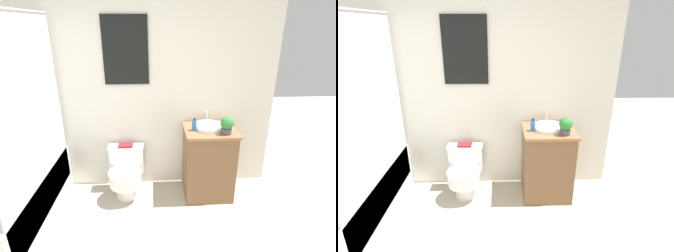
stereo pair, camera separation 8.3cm
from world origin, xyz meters
TOP-DOWN VIEW (x-y plane):
  - wall_back at (0.00, 2.11)m, footprint 3.56×0.07m
  - shower_area at (-0.94, 1.35)m, footprint 0.66×1.47m
  - toilet at (0.07, 1.84)m, footprint 0.40×0.48m
  - vanity at (1.00, 1.82)m, footprint 0.55×0.50m
  - sink at (1.00, 1.84)m, footprint 0.34×0.37m
  - soap_bottle at (0.82, 1.79)m, footprint 0.05×0.05m
  - potted_plant at (1.14, 1.68)m, footprint 0.14×0.14m
  - book_on_tank at (0.07, 1.96)m, footprint 0.16×0.12m

SIDE VIEW (x-z plane):
  - toilet at x=0.07m, z-range 0.01..0.57m
  - shower_area at x=-0.94m, z-range -0.67..1.31m
  - vanity at x=1.00m, z-range 0.00..0.81m
  - book_on_tank at x=0.07m, z-range 0.57..0.59m
  - sink at x=1.00m, z-range 0.77..0.90m
  - soap_bottle at x=0.82m, z-range 0.80..0.94m
  - potted_plant at x=1.14m, z-range 0.82..1.00m
  - wall_back at x=0.00m, z-range 0.01..2.51m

